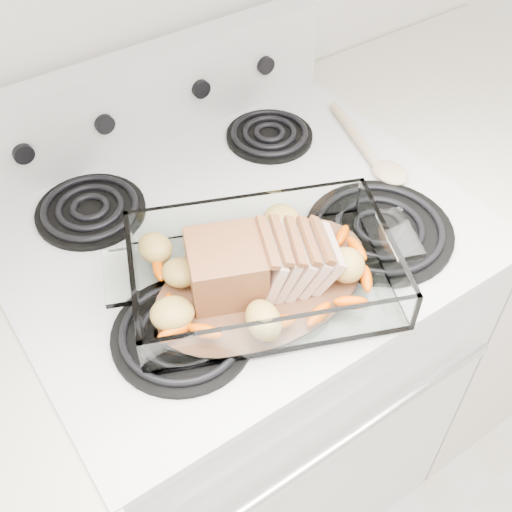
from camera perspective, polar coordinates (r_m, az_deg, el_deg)
electric_range at (r=1.45m, az=-1.63°, el=-9.91°), size 0.78×0.70×1.12m
counter_right at (r=1.77m, az=16.68°, el=0.45°), size 0.58×0.68×0.93m
baking_dish at (r=0.98m, az=0.66°, el=-1.83°), size 0.39×0.26×0.08m
pork_roast at (r=0.95m, az=-0.41°, el=-1.19°), size 0.23×0.11×0.09m
roast_vegetables at (r=0.99m, az=-0.69°, el=-0.36°), size 0.35×0.19×0.04m
wooden_spoon at (r=1.24m, az=10.48°, el=8.77°), size 0.09×0.27×0.02m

